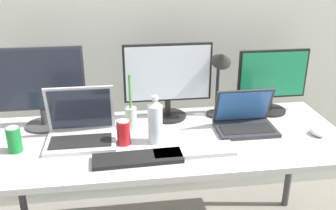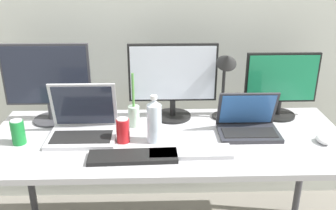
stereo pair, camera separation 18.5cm
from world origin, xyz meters
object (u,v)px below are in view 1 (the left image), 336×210
Objects in this scene: keyboard_aux at (194,151)px; soda_can_by_laptop at (14,140)px; monitor_left at (39,85)px; monitor_center at (168,79)px; desk_lamp at (220,71)px; work_desk at (168,148)px; laptop_secondary at (245,120)px; keyboard_main at (138,158)px; water_bottle at (155,121)px; bamboo_vase at (131,116)px; soda_can_near_keyboard at (124,132)px; mouse_by_keyboard at (317,132)px; laptop_silver at (81,129)px; monitor_right at (272,80)px.

keyboard_aux is 0.85m from soda_can_by_laptop.
monitor_center is at bearing 2.36° from monitor_left.
desk_lamp is at bearing 59.23° from keyboard_aux.
monitor_left is 0.33m from soda_can_by_laptop.
work_desk is at bearing -147.93° from desk_lamp.
monitor_center is 1.57× the size of laptop_secondary.
keyboard_main is 0.99× the size of desk_lamp.
work_desk is 0.21m from keyboard_aux.
work_desk is 0.75m from soda_can_by_laptop.
water_bottle is 0.48m from desk_lamp.
laptop_secondary is at bearing 33.24° from keyboard_aux.
monitor_center reaches higher than laptop_secondary.
monitor_left is 1.51× the size of laptop_secondary.
monitor_left reaches higher than bamboo_vase.
monitor_left reaches higher than soda_can_near_keyboard.
desk_lamp is at bearing 123.90° from laptop_secondary.
work_desk is 14.58× the size of soda_can_near_keyboard.
soda_can_by_laptop is at bearing 170.30° from mouse_by_keyboard.
monitor_center is 0.55m from laptop_silver.
laptop_secondary is at bearing -9.70° from bamboo_vase.
laptop_secondary is at bearing 0.68° from laptop_silver.
laptop_silver is 0.38m from water_bottle.
mouse_by_keyboard is at bearing -19.31° from laptop_secondary.
soda_can_by_laptop is (-0.30, -0.07, 0.00)m from laptop_silver.
monitor_center is 3.88× the size of soda_can_by_laptop.
soda_can_by_laptop is at bearing -108.87° from monitor_left.
mouse_by_keyboard reaches higher than work_desk.
monitor_right is 1.11m from laptop_silver.
soda_can_near_keyboard is (0.42, -0.26, -0.18)m from monitor_left.
bamboo_vase reaches higher than mouse_by_keyboard.
laptop_secondary reaches higher than soda_can_near_keyboard.
monitor_right reaches higher than bamboo_vase.
water_bottle is at bearing -11.14° from laptop_silver.
work_desk is 0.50m from desk_lamp.
water_bottle is 1.96× the size of soda_can_by_laptop.
water_bottle is (-0.84, 0.04, 0.10)m from mouse_by_keyboard.
desk_lamp is at bearing 140.38° from mouse_by_keyboard.
monitor_right reaches higher than keyboard_aux.
soda_can_by_laptop is at bearing -166.21° from laptop_silver.
monitor_right reaches higher than keyboard_main.
monitor_right is at bearing 11.61° from laptop_silver.
laptop_silver is 0.88× the size of keyboard_aux.
monitor_right is 1.20× the size of laptop_silver.
laptop_silver is 0.58m from keyboard_aux.
keyboard_main is 3.26× the size of soda_can_near_keyboard.
work_desk is at bearing 165.80° from mouse_by_keyboard.
monitor_left is 1.47m from mouse_by_keyboard.
soda_can_by_laptop is (-0.51, -0.00, 0.00)m from soda_can_near_keyboard.
monitor_right is 1.31× the size of laptop_secondary.
work_desk is 19.63× the size of mouse_by_keyboard.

